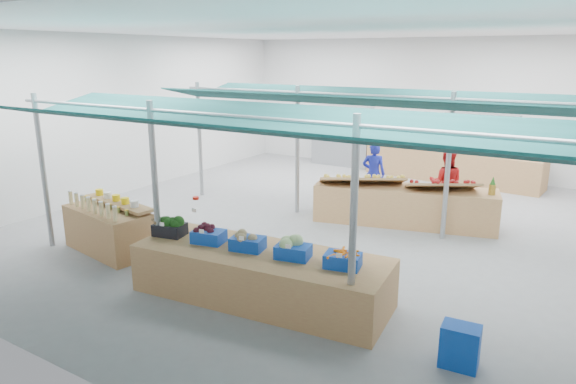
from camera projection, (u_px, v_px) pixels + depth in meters
name	position (u px, v px, depth m)	size (l,w,h in m)	color
floor	(324.00, 225.00, 11.48)	(13.00, 13.00, 0.00)	slate
hall	(355.00, 100.00, 11.97)	(13.00, 13.00, 13.00)	silver
pole_grid	(317.00, 162.00, 9.19)	(10.00, 4.60, 3.00)	gray
awnings	(318.00, 108.00, 8.94)	(9.50, 7.08, 0.30)	#0A2E2D
back_shelving_left	(342.00, 136.00, 17.42)	(2.00, 0.50, 2.00)	#B23F33
back_shelving_right	(480.00, 148.00, 15.13)	(2.00, 0.50, 2.00)	#B23F33
bottle_shelf	(110.00, 228.00, 9.85)	(2.00, 1.40, 1.12)	#986542
veg_counter	(261.00, 275.00, 7.92)	(3.98, 1.33, 0.77)	#986542
fruit_counter	(404.00, 206.00, 11.44)	(3.95, 0.94, 0.85)	#986542
far_counter	(451.00, 165.00, 15.38)	(5.18, 1.04, 0.93)	#986542
crate_stack	(460.00, 346.00, 6.20)	(0.45, 0.32, 0.54)	#0F3EA7
vendor_left	(374.00, 174.00, 12.86)	(0.58, 0.38, 1.58)	#1822A1
vendor_right	(446.00, 183.00, 11.94)	(0.77, 0.60, 1.58)	#B21617
crate_broccoli	(170.00, 226.00, 8.50)	(0.56, 0.45, 0.35)	black
crate_beets	(209.00, 234.00, 8.18)	(0.56, 0.45, 0.29)	#0F3EA7
crate_celeriac	(248.00, 241.00, 7.87)	(0.56, 0.45, 0.31)	#0F3EA7
crate_cabbage	(293.00, 248.00, 7.54)	(0.56, 0.45, 0.35)	#0F3EA7
crate_carrots	(343.00, 260.00, 7.23)	(0.56, 0.45, 0.29)	#0F3EA7
sparrow	(156.00, 222.00, 8.43)	(0.12, 0.09, 0.11)	brown
pole_ribbon	(196.00, 199.00, 9.54)	(0.12, 0.12, 0.28)	#B0160B
apple_heap_yellow	(362.00, 178.00, 11.47)	(2.00, 1.54, 0.27)	#997247
apple_heap_red	(443.00, 184.00, 10.97)	(1.65, 1.34, 0.27)	#997247
pineapple	(492.00, 186.00, 10.69)	(0.14, 0.14, 0.39)	#8C6019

